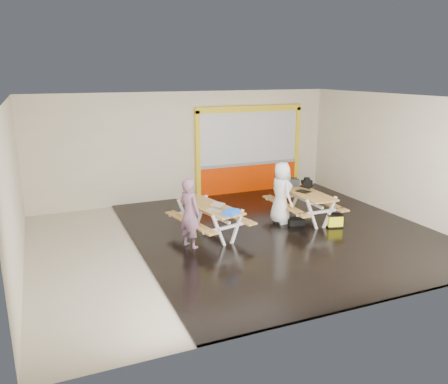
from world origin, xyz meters
name	(u,v)px	position (x,y,z in m)	size (l,w,h in m)	color
room	(238,171)	(0.00, 0.00, 1.75)	(10.02, 8.02, 3.52)	beige
deck	(281,231)	(1.25, 0.00, 0.03)	(7.50, 7.98, 0.05)	black
kiosk	(249,152)	(2.20, 3.93, 1.44)	(3.88, 0.16, 3.00)	#EA3500
picnic_table_left	(209,213)	(-0.61, 0.41, 0.64)	(1.86, 2.37, 0.84)	tan
picnic_table_right	(304,198)	(2.29, 0.56, 0.66)	(1.51, 2.19, 0.87)	tan
person_left	(190,213)	(-1.31, -0.14, 0.88)	(0.62, 0.41, 1.70)	#765167
person_right	(281,193)	(1.54, 0.53, 0.91)	(0.83, 0.54, 1.70)	white
laptop_left	(215,208)	(-0.61, -0.01, 0.89)	(0.47, 0.46, 0.15)	silver
laptop_right	(304,189)	(2.29, 0.55, 0.92)	(0.51, 0.48, 0.17)	black
blue_pouch	(231,212)	(-0.41, -0.49, 0.89)	(0.38, 0.27, 0.11)	blue
toolbox	(291,183)	(2.28, 1.23, 0.97)	(0.46, 0.28, 0.25)	black
backpack	(306,186)	(2.84, 1.29, 0.79)	(0.31, 0.21, 0.49)	black
dark_case	(296,221)	(1.86, 0.25, 0.13)	(0.44, 0.33, 0.16)	black
fluke_bag	(335,221)	(2.70, -0.34, 0.22)	(0.47, 0.36, 0.35)	black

